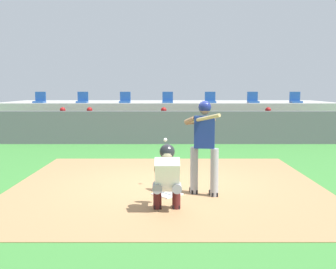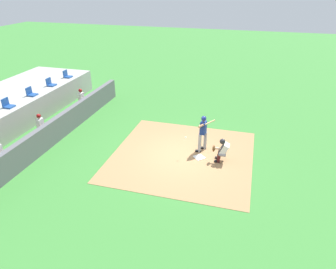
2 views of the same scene
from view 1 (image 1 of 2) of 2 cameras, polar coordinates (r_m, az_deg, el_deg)
The scene contains 19 objects.
ground_plane at distance 8.64m, azimuth -0.01°, elevation -7.14°, with size 80.00×80.00×0.00m, color #387A33.
dirt_infield at distance 8.63m, azimuth -0.01°, elevation -7.10°, with size 6.40×6.40×0.01m, color #9E754C.
home_plate at distance 7.85m, azimuth -0.02°, elevation -8.34°, with size 0.44×0.44×0.02m, color white.
batter_at_plate at distance 7.68m, azimuth 5.14°, elevation -1.00°, with size 0.65×0.80×1.80m.
catcher_crouched at distance 6.76m, azimuth -0.12°, elevation -5.69°, with size 0.49×2.01×1.13m.
dugout_wall at distance 14.96m, azimuth 0.03°, elevation 1.00°, with size 13.00×0.30×1.20m, color #59595E.
dugout_bench at distance 15.99m, azimuth 0.04°, elevation 0.00°, with size 11.80×0.44×0.45m, color olive.
dugout_player_0 at distance 16.32m, azimuth -14.50°, elevation 1.51°, with size 0.49×0.70×1.30m.
dugout_player_1 at distance 16.09m, azimuth -10.88°, elevation 1.53°, with size 0.49×0.70×1.30m.
dugout_player_2 at distance 15.80m, azimuth -0.52°, elevation 1.56°, with size 0.49×0.70×1.30m.
dugout_player_3 at distance 16.27m, azimuth 13.98°, elevation 1.51°, with size 0.49×0.70×1.30m.
stands_platform at distance 19.34m, azimuth 0.05°, elevation 2.55°, with size 15.00×4.40×1.40m, color #9E9E99.
stadium_seat_0 at distance 18.63m, azimuth -17.41°, elevation 4.67°, with size 0.46×0.46×0.48m.
stadium_seat_1 at distance 18.16m, azimuth -11.80°, elevation 4.79°, with size 0.46×0.46×0.48m.
stadium_seat_2 at distance 17.88m, azimuth -5.94°, elevation 4.86°, with size 0.46×0.46×0.48m.
stadium_seat_3 at distance 17.78m, azimuth 0.04°, elevation 4.89°, with size 0.46×0.46×0.48m.
stadium_seat_4 at distance 17.87m, azimuth 6.03°, elevation 4.86°, with size 0.46×0.46×0.48m.
stadium_seat_5 at distance 18.16m, azimuth 11.89°, elevation 4.79°, with size 0.46×0.46×0.48m.
stadium_seat_6 at distance 18.63m, azimuth 17.51°, elevation 4.66°, with size 0.46×0.46×0.48m.
Camera 1 is at (0.01, -8.39, 2.04)m, focal length 43.55 mm.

